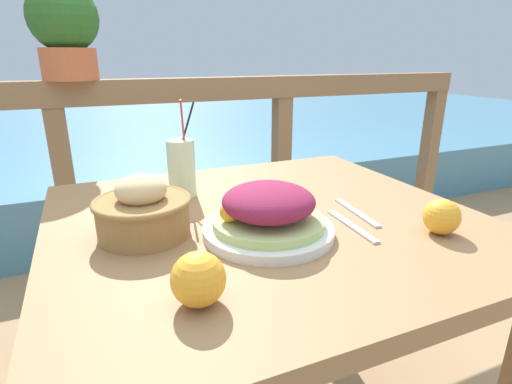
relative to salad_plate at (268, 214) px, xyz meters
name	(u,v)px	position (x,y,z in m)	size (l,w,h in m)	color
patio_table	(266,254)	(0.04, 0.09, -0.14)	(0.95, 0.89, 0.70)	#997047
railing_fence	(183,146)	(0.04, 0.92, -0.05)	(2.80, 0.08, 0.97)	brown
sea_backdrop	(127,147)	(0.04, 3.42, -0.56)	(12.00, 4.00, 0.38)	teal
salad_plate	(268,214)	(0.00, 0.00, 0.00)	(0.27, 0.27, 0.11)	silver
drink_glass	(182,168)	(-0.10, 0.31, 0.03)	(0.07, 0.07, 0.25)	beige
bread_basket	(143,211)	(-0.23, 0.10, 0.01)	(0.20, 0.20, 0.13)	olive
potted_plant	(64,28)	(-0.34, 0.92, 0.39)	(0.23, 0.23, 0.32)	#B75B38
fork	(352,226)	(0.18, -0.04, -0.04)	(0.03, 0.18, 0.00)	silver
knife	(356,212)	(0.24, 0.03, -0.04)	(0.03, 0.18, 0.00)	silver
orange_near_basket	(198,279)	(-0.20, -0.18, -0.01)	(0.08, 0.08, 0.08)	#F9A328
orange_near_glass	(442,217)	(0.33, -0.13, -0.01)	(0.07, 0.07, 0.07)	#F9A328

